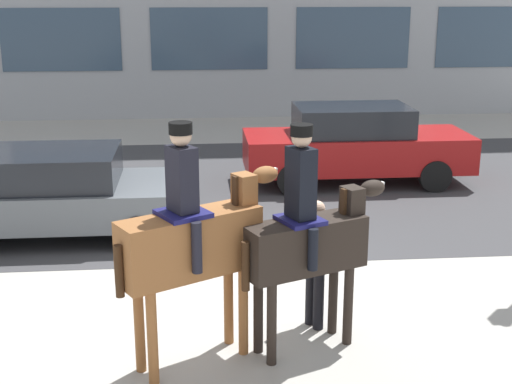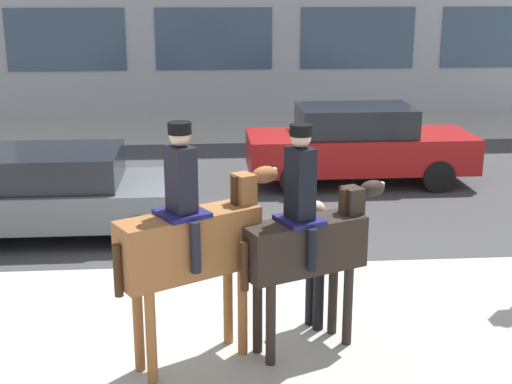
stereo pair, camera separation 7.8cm
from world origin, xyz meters
The scene contains 7 objects.
ground_plane centered at (0.00, 0.00, 0.00)m, with size 80.00×80.00×0.00m, color #9E9B93.
road_surface centered at (0.00, 4.75, 0.00)m, with size 25.28×8.50×0.01m.
mounted_horse_lead centered at (-0.57, -2.27, 1.43)m, with size 1.81×1.21×2.69m.
mounted_horse_companion centered at (0.69, -2.06, 1.33)m, with size 1.73×0.97×2.60m.
pedestrian_bystander centered at (0.86, -1.57, 0.94)m, with size 0.75×0.73×1.60m.
street_car_near_lane centered at (-2.79, 2.07, 0.74)m, with size 4.32×1.98×1.44m.
street_car_far_lane centered at (2.80, 4.88, 0.84)m, with size 4.64×1.79×1.63m.
Camera 2 is at (-0.45, -9.37, 3.99)m, focal length 50.00 mm.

